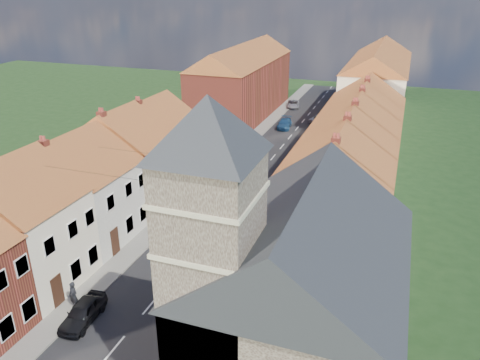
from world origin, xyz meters
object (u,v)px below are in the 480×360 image
at_px(car_near, 83,312).
at_px(pedestrian_left, 73,296).
at_px(car_far, 285,123).
at_px(car_mid, 222,176).
at_px(church, 290,280).
at_px(car_distant_b, 320,119).
at_px(car_distant, 293,104).
at_px(lamppost, 189,167).
at_px(pedestrian_right, 258,257).

xyz_separation_m(car_near, pedestrian_left, (-1.17, 0.71, 0.39)).
bearing_deg(car_far, car_mid, -100.21).
height_order(church, car_mid, church).
relative_size(church, pedestrian_left, 8.38).
bearing_deg(car_near, car_distant_b, 78.13).
bearing_deg(pedestrian_left, car_distant, 100.33).
relative_size(pedestrian_left, car_distant_b, 0.45).
xyz_separation_m(car_mid, pedestrian_left, (-1.30, -21.29, 0.28)).
relative_size(church, car_distant, 3.88).
bearing_deg(car_near, lamppost, 87.48).
height_order(car_mid, pedestrian_left, pedestrian_left).
height_order(car_far, car_distant, car_far).
height_order(church, car_far, church).
xyz_separation_m(church, pedestrian_left, (-13.52, 0.75, -4.85)).
bearing_deg(church, pedestrian_right, 115.72).
xyz_separation_m(car_far, car_distant_b, (4.08, 4.22, -0.04)).
relative_size(car_near, pedestrian_left, 2.05).
bearing_deg(church, car_near, 179.83).
xyz_separation_m(church, pedestrian_right, (-4.26, 8.84, -4.99)).
distance_m(lamppost, pedestrian_left, 16.13).
relative_size(lamppost, car_mid, 1.32).
bearing_deg(pedestrian_right, church, 110.80).
distance_m(car_distant, pedestrian_right, 45.69).
xyz_separation_m(pedestrian_left, pedestrian_right, (9.26, 8.09, -0.14)).
bearing_deg(car_distant_b, pedestrian_right, 109.15).
height_order(lamppost, car_distant, lamppost).
height_order(car_distant, car_distant_b, car_distant_b).
distance_m(car_far, pedestrian_left, 41.78).
bearing_deg(pedestrian_left, car_far, 98.01).
bearing_deg(car_mid, church, -55.74).
height_order(lamppost, pedestrian_right, lamppost).
bearing_deg(car_far, car_distant_b, 38.91).
bearing_deg(car_distant_b, pedestrian_left, 96.92).
bearing_deg(car_near, church, -5.49).
bearing_deg(car_distant, car_near, -101.66).
height_order(church, car_distant_b, church).
xyz_separation_m(church, car_near, (-12.36, 0.04, -5.24)).
relative_size(church, car_near, 4.09).
xyz_separation_m(car_distant, car_distant_b, (5.56, -7.10, 0.02)).
xyz_separation_m(car_distant, pedestrian_right, (8.30, -44.93, 0.34)).
distance_m(lamppost, car_near, 16.91).
xyz_separation_m(church, car_far, (-11.08, 42.46, -5.27)).
relative_size(church, car_mid, 3.34).
relative_size(car_mid, car_distant, 1.16).
bearing_deg(car_distant_b, car_distant, -36.89).
distance_m(car_mid, pedestrian_left, 21.33).
bearing_deg(car_near, car_distant, 84.90).
height_order(car_far, pedestrian_right, pedestrian_right).
height_order(pedestrian_left, pedestrian_right, pedestrian_left).
xyz_separation_m(car_mid, car_far, (1.14, 20.42, -0.14)).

